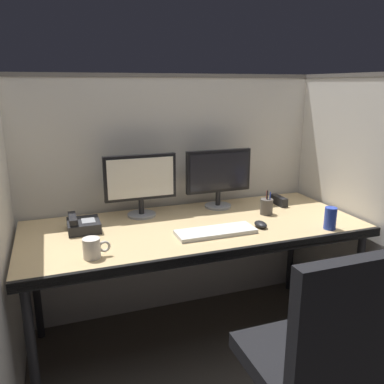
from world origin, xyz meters
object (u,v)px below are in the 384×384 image
Objects in this scene: keyboard_main at (216,232)px; red_stapler at (279,201)px; coffee_mug at (92,248)px; pen_cup at (267,207)px; soda_can at (330,218)px; monitor_left at (141,181)px; desk at (196,234)px; desk_phone at (83,225)px; computer_mouse at (261,224)px; monitor_right at (219,175)px.

keyboard_main is 2.87× the size of red_stapler.
red_stapler reaches higher than keyboard_main.
pen_cup is at bearing 15.01° from coffee_mug.
coffee_mug is (-1.25, -0.43, 0.02)m from red_stapler.
coffee_mug is at bearing 177.52° from soda_can.
monitor_left reaches higher than pen_cup.
desk is 0.69m from red_stapler.
monitor_left is 0.42m from desk_phone.
monitor_left is 4.48× the size of computer_mouse.
red_stapler is at bearing 29.90° from keyboard_main.
desk is 0.37m from computer_mouse.
coffee_mug reaches higher than computer_mouse.
coffee_mug is (-1.27, 0.05, -0.01)m from soda_can.
computer_mouse is at bearing 1.00° from keyboard_main.
soda_can is at bearing -2.48° from coffee_mug.
keyboard_main is 0.69m from red_stapler.
computer_mouse is 0.47m from red_stapler.
coffee_mug is (-0.34, -0.51, -0.17)m from monitor_left.
monitor_right is 0.89m from desk_phone.
coffee_mug is 1.11m from pen_cup.
monitor_right is 0.73m from soda_can.
monitor_right reaches higher than pen_cup.
monitor_left is (-0.25, 0.27, 0.27)m from desk.
desk_phone is (-0.86, -0.14, -0.18)m from monitor_right.
coffee_mug is (-0.65, -0.09, 0.04)m from keyboard_main.
computer_mouse is at bearing -80.24° from monitor_right.
monitor_right is 3.52× the size of soda_can.
keyboard_main is at bearing -150.10° from red_stapler.
computer_mouse is 0.51× the size of desk_phone.
monitor_right is at bearing 167.78° from red_stapler.
monitor_left is 1.10m from soda_can.
desk is 0.45m from monitor_left.
pen_cup reaches higher than red_stapler.
desk is 12.67× the size of red_stapler.
soda_can is 0.81× the size of red_stapler.
monitor_right is at bearing 9.47° from desk_phone.
desk_phone is 0.38m from coffee_mug.
monitor_right is 4.48× the size of computer_mouse.
keyboard_main is (-0.20, -0.43, -0.20)m from monitor_right.
pen_cup reaches higher than desk_phone.
monitor_right is 1.01m from coffee_mug.
computer_mouse reaches higher than keyboard_main.
pen_cup reaches higher than keyboard_main.
soda_can is at bearing -18.61° from desk_phone.
desk is at bearing -163.80° from red_stapler.
red_stapler is at bearing -12.22° from monitor_right.
monitor_right reaches higher than soda_can.
monitor_right is 1.00× the size of keyboard_main.
computer_mouse is at bearing -35.96° from monitor_left.
red_stapler is (1.26, 0.06, -0.01)m from desk_phone.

